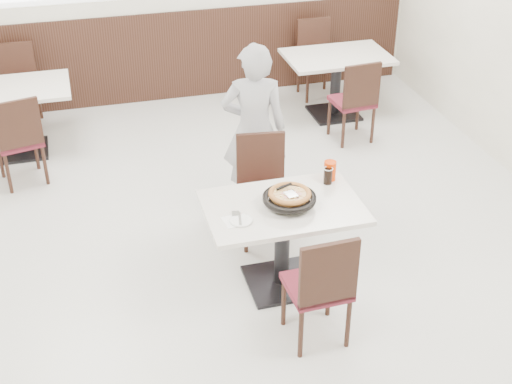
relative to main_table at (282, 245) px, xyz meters
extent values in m
plane|color=#B0B0AB|center=(-0.16, 0.49, -0.38)|extent=(7.00, 7.00, 0.00)
cube|color=black|center=(-0.16, 3.97, 0.18)|extent=(5.90, 0.03, 1.10)
cylinder|color=black|center=(0.09, 0.05, 0.39)|extent=(0.12, 0.12, 0.04)
cylinder|color=black|center=(0.04, -0.02, 0.42)|extent=(0.32, 0.32, 0.01)
cylinder|color=#B37234|center=(0.06, 0.03, 0.44)|extent=(0.30, 0.30, 0.02)
cube|color=silver|center=(0.06, -0.01, 0.47)|extent=(0.10, 0.11, 0.00)
cube|color=white|center=(-0.41, -0.12, 0.38)|extent=(0.19, 0.19, 0.00)
cylinder|color=white|center=(-0.37, -0.14, 0.38)|extent=(0.17, 0.17, 0.01)
cube|color=silver|center=(-0.37, -0.12, 0.39)|extent=(0.05, 0.18, 0.00)
cylinder|color=black|center=(0.44, 0.22, 0.44)|extent=(0.07, 0.07, 0.13)
cylinder|color=red|center=(0.48, 0.28, 0.45)|extent=(0.10, 0.10, 0.16)
imported|color=#A4A3A7|center=(0.10, 1.20, 0.44)|extent=(0.66, 0.51, 1.62)
camera|label=1|loc=(-1.41, -4.38, 3.25)|focal=50.00mm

